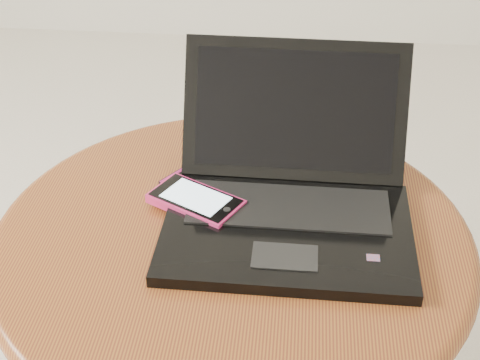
{
  "coord_description": "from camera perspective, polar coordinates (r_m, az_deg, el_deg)",
  "views": [
    {
      "loc": [
        0.01,
        -0.63,
        1.1
      ],
      "look_at": [
        -0.06,
        0.15,
        0.58
      ],
      "focal_mm": 53.06,
      "sensor_mm": 36.0,
      "label": 1
    }
  ],
  "objects": [
    {
      "name": "phone_black",
      "position": [
        1.02,
        -3.5,
        -0.71
      ],
      "size": [
        0.11,
        0.1,
        0.01
      ],
      "color": "black",
      "rests_on": "table"
    },
    {
      "name": "table",
      "position": [
        1.02,
        -0.59,
        -8.92
      ],
      "size": [
        0.65,
        0.65,
        0.52
      ],
      "color": "#4C2918",
      "rests_on": "ground"
    },
    {
      "name": "laptop",
      "position": [
        0.96,
        3.98,
        -1.21
      ],
      "size": [
        0.33,
        0.32,
        0.2
      ],
      "color": "black",
      "rests_on": "table"
    },
    {
      "name": "phone_pink",
      "position": [
        0.98,
        -3.57,
        -1.71
      ],
      "size": [
        0.14,
        0.12,
        0.02
      ],
      "color": "#D22568",
      "rests_on": "phone_black"
    }
  ]
}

